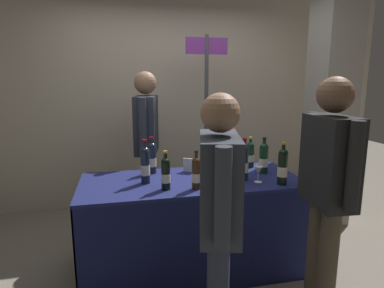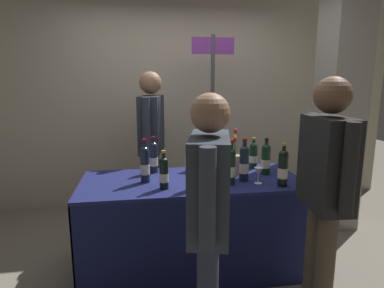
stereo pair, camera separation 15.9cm
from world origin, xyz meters
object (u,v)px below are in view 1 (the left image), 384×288
object	(u,v)px
flower_vase	(234,161)
vendor_presenter	(147,135)
wine_glass_near_vendor	(258,171)
booth_signpost	(206,109)
concrete_pillar	(332,87)
featured_wine_bottle	(152,157)
tasting_table	(192,207)
display_bottle_0	(166,173)
taster_foreground_right	(219,205)

from	to	relation	value
flower_vase	vendor_presenter	size ratio (longest dim) A/B	0.24
wine_glass_near_vendor	booth_signpost	size ratio (longest dim) A/B	0.06
vendor_presenter	booth_signpost	world-z (taller)	booth_signpost
concrete_pillar	featured_wine_bottle	bearing A→B (deg)	-169.86
featured_wine_bottle	flower_vase	distance (m)	0.72
flower_vase	tasting_table	bearing A→B (deg)	-170.94
flower_vase	vendor_presenter	xyz separation A→B (m)	(-0.68, 0.83, 0.11)
tasting_table	vendor_presenter	distance (m)	1.05
display_bottle_0	flower_vase	size ratio (longest dim) A/B	0.73
tasting_table	taster_foreground_right	xyz separation A→B (m)	(-0.05, -0.90, 0.37)
wine_glass_near_vendor	vendor_presenter	distance (m)	1.35
vendor_presenter	booth_signpost	size ratio (longest dim) A/B	0.81
concrete_pillar	vendor_presenter	xyz separation A→B (m)	(-1.99, 0.28, -0.51)
display_bottle_0	booth_signpost	size ratio (longest dim) A/B	0.14
concrete_pillar	booth_signpost	xyz separation A→B (m)	(-1.29, 0.44, -0.26)
featured_wine_bottle	flower_vase	xyz separation A→B (m)	(0.69, -0.20, -0.02)
tasting_table	vendor_presenter	bearing A→B (deg)	108.22
tasting_table	flower_vase	bearing A→B (deg)	9.06
display_bottle_0	vendor_presenter	distance (m)	1.10
featured_wine_bottle	wine_glass_near_vendor	distance (m)	0.93
display_bottle_0	wine_glass_near_vendor	size ratio (longest dim) A/B	2.29
flower_vase	booth_signpost	bearing A→B (deg)	89.07
taster_foreground_right	booth_signpost	size ratio (longest dim) A/B	0.74
wine_glass_near_vendor	concrete_pillar	bearing A→B (deg)	34.10
display_bottle_0	booth_signpost	bearing A→B (deg)	62.63
display_bottle_0	taster_foreground_right	size ratio (longest dim) A/B	0.19
display_bottle_0	wine_glass_near_vendor	world-z (taller)	display_bottle_0
featured_wine_bottle	taster_foreground_right	xyz separation A→B (m)	(0.26, -1.16, -0.01)
tasting_table	taster_foreground_right	bearing A→B (deg)	-93.10
concrete_pillar	taster_foreground_right	distance (m)	2.39
display_bottle_0	vendor_presenter	bearing A→B (deg)	92.45
flower_vase	taster_foreground_right	bearing A→B (deg)	-114.41
featured_wine_bottle	flower_vase	bearing A→B (deg)	-15.87
display_bottle_0	flower_vase	xyz separation A→B (m)	(0.63, 0.26, -0.00)
wine_glass_near_vendor	vendor_presenter	world-z (taller)	vendor_presenter
tasting_table	wine_glass_near_vendor	size ratio (longest dim) A/B	13.99
featured_wine_bottle	flower_vase	world-z (taller)	flower_vase
vendor_presenter	taster_foreground_right	distance (m)	1.81
display_bottle_0	flower_vase	bearing A→B (deg)	22.59
display_bottle_0	concrete_pillar	bearing A→B (deg)	22.85
concrete_pillar	featured_wine_bottle	distance (m)	2.12
flower_vase	vendor_presenter	bearing A→B (deg)	129.32
concrete_pillar	flower_vase	size ratio (longest dim) A/B	7.50
booth_signpost	featured_wine_bottle	bearing A→B (deg)	-131.61
wine_glass_near_vendor	taster_foreground_right	xyz separation A→B (m)	(-0.55, -0.71, 0.04)
concrete_pillar	wine_glass_near_vendor	bearing A→B (deg)	-145.90
taster_foreground_right	booth_signpost	world-z (taller)	booth_signpost
featured_wine_bottle	booth_signpost	world-z (taller)	booth_signpost
taster_foreground_right	booth_signpost	distance (m)	2.04
concrete_pillar	vendor_presenter	distance (m)	2.07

